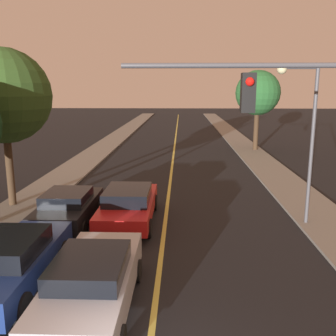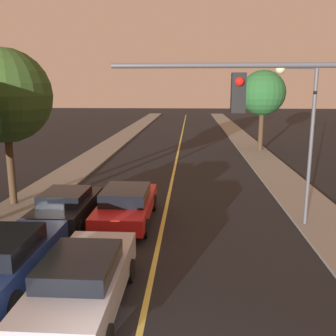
{
  "view_description": "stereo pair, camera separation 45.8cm",
  "coord_description": "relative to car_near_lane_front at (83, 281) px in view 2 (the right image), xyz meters",
  "views": [
    {
      "loc": [
        0.63,
        -5.19,
        5.37
      ],
      "look_at": [
        0.0,
        12.52,
        1.6
      ],
      "focal_mm": 40.0,
      "sensor_mm": 36.0,
      "label": 1
    },
    {
      "loc": [
        1.09,
        -5.17,
        5.37
      ],
      "look_at": [
        0.0,
        12.52,
        1.6
      ],
      "focal_mm": 40.0,
      "sensor_mm": 36.0,
      "label": 2
    }
  ],
  "objects": [
    {
      "name": "sidewalk_right",
      "position": [
        8.05,
        33.01,
        -0.73
      ],
      "size": [
        2.5,
        80.0,
        0.12
      ],
      "color": "gray",
      "rests_on": "ground"
    },
    {
      "name": "sidewalk_left",
      "position": [
        -5.07,
        33.01,
        -0.73
      ],
      "size": [
        2.5,
        80.0,
        0.12
      ],
      "color": "gray",
      "rests_on": "ground"
    },
    {
      "name": "car_near_lane_second",
      "position": [
        -0.0,
        6.26,
        -0.02
      ],
      "size": [
        2.1,
        5.1,
        1.48
      ],
      "color": "red",
      "rests_on": "ground"
    },
    {
      "name": "streetlamp_right",
      "position": [
        6.76,
        6.24,
        3.33
      ],
      "size": [
        1.57,
        0.36,
        6.15
      ],
      "color": "#47474C",
      "rests_on": "ground"
    },
    {
      "name": "car_outer_lane_front",
      "position": [
        -2.34,
        0.94,
        0.04
      ],
      "size": [
        1.84,
        4.86,
        1.58
      ],
      "color": "navy",
      "rests_on": "ground"
    },
    {
      "name": "car_near_lane_front",
      "position": [
        0.0,
        0.0,
        0.0
      ],
      "size": [
        1.99,
        4.85,
        1.52
      ],
      "color": "#A5A8B2",
      "rests_on": "ground"
    },
    {
      "name": "road_surface",
      "position": [
        1.49,
        33.01,
        -0.79
      ],
      "size": [
        10.62,
        80.0,
        0.01
      ],
      "color": "black",
      "rests_on": "ground"
    },
    {
      "name": "traffic_signal_mast",
      "position": [
        5.56,
        0.62,
        3.52
      ],
      "size": [
        6.55,
        0.42,
        6.01
      ],
      "color": "#47474C",
      "rests_on": "ground"
    },
    {
      "name": "tree_left_far",
      "position": [
        -5.66,
        8.14,
        4.25
      ],
      "size": [
        4.15,
        4.15,
        7.02
      ],
      "color": "#3D2B1C",
      "rests_on": "ground"
    },
    {
      "name": "car_outer_lane_second",
      "position": [
        -2.34,
        5.85,
        -0.04
      ],
      "size": [
        2.0,
        4.35,
        1.44
      ],
      "color": "black",
      "rests_on": "ground"
    },
    {
      "name": "tree_right_near",
      "position": [
        8.62,
        24.62,
        4.2
      ],
      "size": [
        3.81,
        3.81,
        6.81
      ],
      "color": "#3D2B1C",
      "rests_on": "ground"
    }
  ]
}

